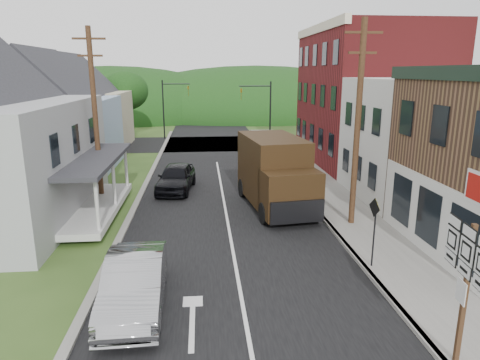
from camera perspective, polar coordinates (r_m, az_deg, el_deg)
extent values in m
plane|color=#2D4719|center=(16.01, -0.67, -11.05)|extent=(120.00, 120.00, 0.00)
cube|color=black|center=(25.39, -2.43, -1.37)|extent=(9.00, 90.00, 0.02)
cube|color=black|center=(42.01, -3.56, 4.88)|extent=(60.00, 9.00, 0.02)
cube|color=slate|center=(24.46, 11.75, -2.10)|extent=(2.80, 55.00, 0.15)
cube|color=slate|center=(24.10, 8.67, -2.21)|extent=(0.20, 55.00, 0.15)
cube|color=slate|center=(23.70, -13.51, -2.77)|extent=(0.30, 55.00, 0.12)
cube|color=silver|center=(25.45, 24.21, 4.90)|extent=(8.00, 7.00, 6.50)
cube|color=maroon|center=(33.84, 16.68, 10.57)|extent=(8.00, 12.00, 10.00)
cube|color=#95ADCB|center=(33.23, -22.51, 5.68)|extent=(7.00, 8.00, 5.00)
cube|color=#B8AC8F|center=(41.97, -19.61, 7.52)|extent=(7.00, 8.00, 5.00)
cylinder|color=#472D19|center=(19.29, 15.39, 6.78)|extent=(0.26, 0.26, 9.00)
cube|color=#472D19|center=(19.21, 16.19, 18.38)|extent=(1.60, 0.10, 0.10)
cube|color=#472D19|center=(19.16, 16.02, 16.00)|extent=(1.20, 0.10, 0.10)
cylinder|color=#472D19|center=(23.19, -18.72, 7.73)|extent=(0.26, 0.26, 9.00)
cube|color=#472D19|center=(23.12, -19.52, 17.36)|extent=(1.60, 0.10, 0.10)
cube|color=#472D19|center=(23.08, -19.35, 15.38)|extent=(1.20, 0.10, 0.10)
cylinder|color=black|center=(38.61, 4.05, 8.53)|extent=(0.14, 0.14, 6.00)
cylinder|color=black|center=(38.24, 1.99, 12.41)|extent=(2.80, 0.10, 0.10)
imported|color=olive|center=(38.14, 0.16, 11.36)|extent=(0.16, 0.20, 1.00)
cylinder|color=black|center=(45.26, -10.17, 9.19)|extent=(0.14, 0.14, 6.00)
cylinder|color=black|center=(45.01, -8.50, 12.55)|extent=(2.80, 0.10, 0.10)
imported|color=olive|center=(44.99, -6.91, 11.70)|extent=(0.16, 0.20, 1.00)
cylinder|color=#382616|center=(47.35, -14.84, 7.89)|extent=(0.36, 0.36, 3.92)
ellipsoid|color=black|center=(47.13, -15.07, 11.44)|extent=(4.80, 4.80, 4.08)
ellipsoid|color=black|center=(69.77, -4.24, 8.62)|extent=(90.00, 30.00, 16.00)
imported|color=#A6A6AA|center=(13.31, -13.86, -13.24)|extent=(1.83, 4.85, 1.58)
imported|color=black|center=(25.34, -8.52, 0.31)|extent=(2.46, 4.87, 1.59)
cube|color=black|center=(22.28, 4.32, 1.62)|extent=(3.21, 5.26, 3.28)
cube|color=black|center=(19.71, 6.73, -1.82)|extent=(2.81, 2.12, 2.15)
cube|color=black|center=(19.69, 6.60, 0.88)|extent=(2.53, 1.65, 0.06)
cube|color=black|center=(19.02, 7.63, -4.24)|extent=(2.49, 0.48, 1.02)
cylinder|color=black|center=(19.74, 3.28, -4.47)|extent=(0.44, 1.05, 1.02)
cylinder|color=black|center=(20.49, 9.71, -3.96)|extent=(0.44, 1.05, 1.02)
cylinder|color=black|center=(23.94, 0.37, -1.07)|extent=(0.44, 1.05, 1.02)
cylinder|color=black|center=(24.55, 5.78, -0.75)|extent=(0.44, 1.05, 1.02)
cube|color=#472D19|center=(11.35, 27.78, -13.46)|extent=(0.12, 0.12, 3.46)
cube|color=black|center=(10.89, 28.16, -8.38)|extent=(0.27, 1.97, 0.08)
cube|color=silver|center=(10.49, 29.34, -12.05)|extent=(0.08, 0.54, 0.28)
cube|color=silver|center=(10.72, 28.25, -6.19)|extent=(0.08, 0.54, 0.22)
cube|color=silver|center=(10.87, 27.97, -8.39)|extent=(0.09, 0.59, 0.54)
cube|color=silver|center=(11.04, 27.70, -10.53)|extent=(0.08, 0.54, 0.28)
cube|color=silver|center=(11.31, 26.72, -5.00)|extent=(0.08, 0.54, 0.22)
cube|color=silver|center=(11.45, 26.47, -7.10)|extent=(0.09, 0.59, 0.54)
cube|color=silver|center=(11.61, 26.23, -9.15)|extent=(0.08, 0.54, 0.28)
cube|color=silver|center=(11.27, 27.37, -13.06)|extent=(0.07, 0.44, 0.54)
cylinder|color=black|center=(15.74, 17.44, -6.93)|extent=(0.07, 0.07, 2.37)
cube|color=black|center=(15.39, 17.49, -3.52)|extent=(0.11, 0.69, 0.70)
cube|color=#EDEE0C|center=(15.40, 17.54, -3.51)|extent=(0.11, 0.62, 0.63)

